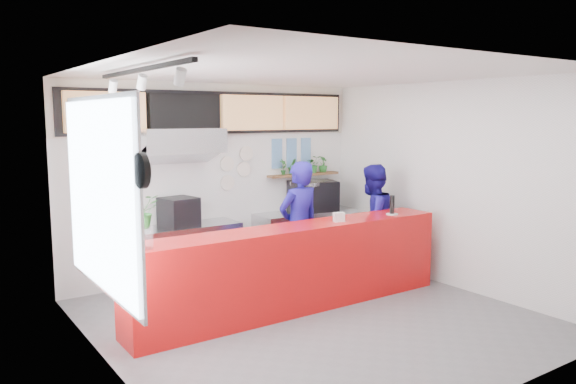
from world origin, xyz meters
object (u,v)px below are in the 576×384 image
service_counter (295,268)px  espresso_machine (312,196)px  staff_right (372,221)px  pepper_mill (392,204)px  staff_center (299,227)px  panini_oven (179,212)px

service_counter → espresso_machine: size_ratio=5.70×
service_counter → staff_right: bearing=16.7°
pepper_mill → staff_center: bearing=147.9°
panini_oven → staff_center: staff_center is taller
espresso_machine → staff_center: size_ratio=0.42×
espresso_machine → pepper_mill: bearing=-72.8°
panini_oven → espresso_machine: espresso_machine is taller
pepper_mill → espresso_machine: bearing=90.2°
panini_oven → espresso_machine: size_ratio=0.59×
staff_center → espresso_machine: bearing=-137.6°
panini_oven → staff_right: staff_right is taller
staff_center → staff_right: size_ratio=1.06×
staff_center → staff_right: staff_center is taller
pepper_mill → service_counter: bearing=176.9°
panini_oven → espresso_machine: 2.44m
espresso_machine → pepper_mill: size_ratio=2.99×
espresso_machine → pepper_mill: 1.89m
staff_right → panini_oven: bearing=-35.3°
panini_oven → pepper_mill: bearing=-47.5°
service_counter → staff_right: (1.85, 0.55, 0.33)m
service_counter → pepper_mill: pepper_mill is taller
service_counter → espresso_machine: (1.63, 1.80, 0.60)m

